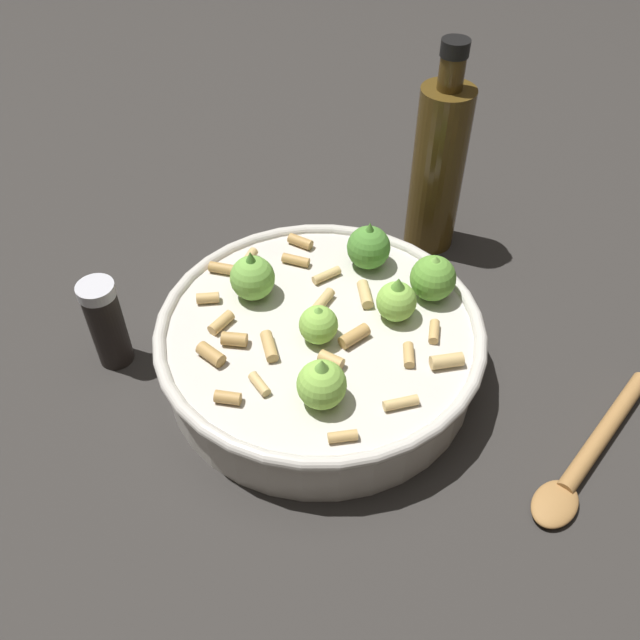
% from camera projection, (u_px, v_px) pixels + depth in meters
% --- Properties ---
extents(ground_plane, '(2.40, 2.40, 0.00)m').
position_uv_depth(ground_plane, '(320.00, 368.00, 0.68)').
color(ground_plane, '#2D2B28').
extents(cooking_pan, '(0.32, 0.32, 0.12)m').
position_uv_depth(cooking_pan, '(322.00, 341.00, 0.66)').
color(cooking_pan, beige).
rests_on(cooking_pan, ground).
extents(pepper_shaker, '(0.04, 0.04, 0.10)m').
position_uv_depth(pepper_shaker, '(106.00, 323.00, 0.66)').
color(pepper_shaker, black).
rests_on(pepper_shaker, ground).
extents(olive_oil_bottle, '(0.06, 0.06, 0.25)m').
position_uv_depth(olive_oil_bottle, '(438.00, 166.00, 0.76)').
color(olive_oil_bottle, '#4C3814').
rests_on(olive_oil_bottle, ground).
extents(wooden_spoon, '(0.18, 0.14, 0.02)m').
position_uv_depth(wooden_spoon, '(589.00, 455.00, 0.60)').
color(wooden_spoon, '#9E703D').
rests_on(wooden_spoon, ground).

